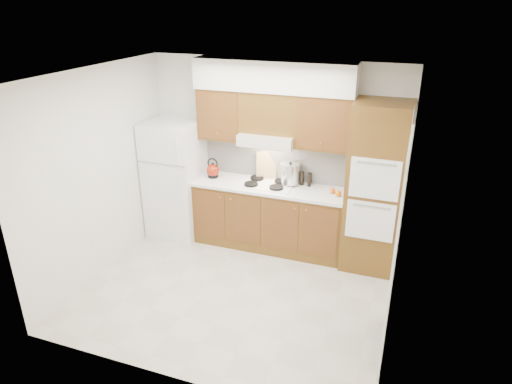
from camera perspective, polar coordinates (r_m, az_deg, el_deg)
floor at (r=5.75m, az=-2.44°, el=-12.17°), size 3.60×3.60×0.00m
ceiling at (r=4.74m, az=-2.99°, el=14.37°), size 3.60×3.60×0.00m
wall_back at (r=6.43m, az=2.37°, el=4.83°), size 3.60×0.02×2.60m
wall_left at (r=5.98m, az=-18.88°, el=2.12°), size 0.02×3.00×2.60m
wall_right at (r=4.78m, az=17.76°, el=-3.07°), size 0.02×3.00×2.60m
fridge at (r=6.80m, az=-9.99°, el=1.59°), size 0.75×0.72×1.72m
base_cabinets at (r=6.48m, az=1.66°, el=-3.14°), size 2.11×0.60×0.90m
countertop at (r=6.28m, az=1.68°, el=0.67°), size 2.13×0.62×0.04m
backsplash at (r=6.43m, az=2.53°, el=4.09°), size 2.11×0.03×0.56m
oven_cabinet at (r=5.95m, az=14.72°, el=0.43°), size 0.70×0.65×2.20m
upper_cab_left at (r=6.37m, az=-4.24°, el=9.76°), size 0.63×0.33×0.70m
upper_cab_right at (r=5.95m, az=8.63°, el=8.60°), size 0.73×0.33×0.70m
range_hood at (r=6.15m, az=1.55°, el=6.66°), size 0.75×0.45×0.15m
upper_cab_over_hood at (r=6.11m, az=1.77°, el=9.96°), size 0.75×0.33×0.55m
soffit at (r=5.99m, az=2.25°, el=14.31°), size 2.13×0.36×0.40m
cooktop at (r=6.30m, az=1.31°, el=1.01°), size 0.74×0.50×0.01m
doorway at (r=4.58m, az=16.99°, el=-7.70°), size 0.02×0.90×2.10m
wall_clock at (r=5.02m, az=19.13°, el=8.38°), size 0.02×0.30×0.30m
kettle at (r=6.54m, az=-5.42°, el=2.70°), size 0.21×0.21×0.19m
cutting_board at (r=6.45m, az=1.30°, el=3.41°), size 0.30×0.18×0.37m
stock_pot at (r=6.25m, az=4.29°, el=2.32°), size 0.33×0.33×0.26m
condiment_a at (r=6.28m, az=5.77°, el=1.71°), size 0.06×0.06×0.20m
condiment_b at (r=6.25m, az=6.66°, el=1.42°), size 0.06×0.06×0.17m
condiment_c at (r=6.35m, az=6.72°, el=1.75°), size 0.06×0.06×0.16m
orange_near at (r=6.00m, az=10.22°, el=-0.17°), size 0.11×0.11×0.08m
orange_far at (r=6.08m, az=9.51°, el=0.17°), size 0.09×0.09×0.08m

